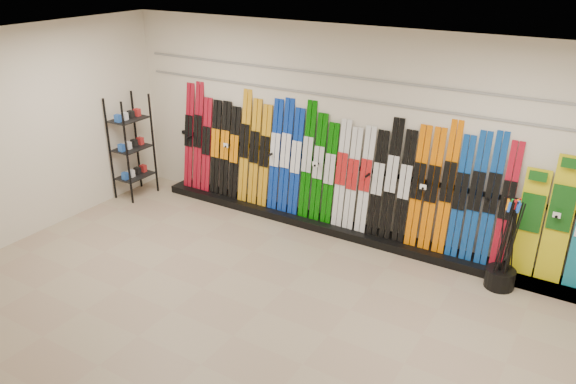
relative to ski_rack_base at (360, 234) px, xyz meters
The scene contains 12 objects.
floor 2.29m from the ski_rack_base, 95.64° to the right, with size 8.00×8.00×0.00m, color gray.
back_wall 1.47m from the ski_rack_base, 135.64° to the left, with size 8.00×8.00×0.00m, color beige.
left_wall 5.01m from the ski_rack_base, 151.65° to the right, with size 5.00×5.00×0.00m, color beige.
ceiling 3.73m from the ski_rack_base, 95.64° to the right, with size 8.00×8.00×0.00m, color silver.
ski_rack_base is the anchor object (origin of this frame).
skis 1.12m from the ski_rack_base, behind, with size 5.38×0.29×1.81m.
snowboards 2.85m from the ski_rack_base, ahead, with size 1.27×0.24×1.59m.
accessory_rack 4.10m from the ski_rack_base, behind, with size 0.40×0.60×1.74m, color black.
pole_bin 2.07m from the ski_rack_base, ahead, with size 0.37×0.37×0.25m, color black.
ski_poles 2.16m from the ski_rack_base, ahead, with size 0.26×0.25×1.18m.
slatwall_rail_0 1.96m from the ski_rack_base, 138.37° to the left, with size 7.60×0.02×0.03m, color gray.
slatwall_rail_1 2.26m from the ski_rack_base, 138.37° to the left, with size 7.60×0.02×0.03m, color gray.
Camera 1 is at (3.16, -4.54, 3.92)m, focal length 35.00 mm.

